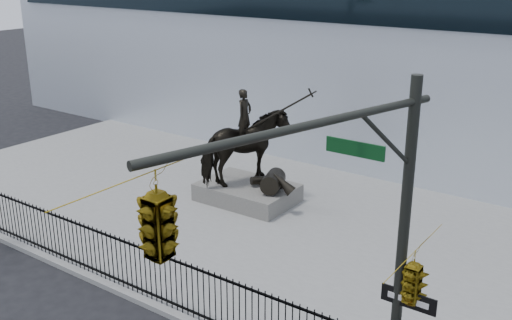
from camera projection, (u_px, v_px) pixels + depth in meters
The scene contains 6 objects.
plaza at pixel (275, 226), 20.11m from camera, with size 30.00×12.00×0.15m, color gray.
building at pixel (426, 48), 28.70m from camera, with size 44.00×14.00×9.00m, color silver.
picket_fence at pixel (151, 274), 15.41m from camera, with size 22.10×0.10×1.50m.
statue_plinth at pixel (247, 192), 21.92m from camera, with size 3.40×2.34×0.64m, color #595651.
equestrian_statue at pixel (249, 150), 21.35m from camera, with size 4.36×2.72×3.69m.
traffic_signal_right at pixel (305, 253), 8.08m from camera, with size 2.17×6.86×7.00m.
Camera 1 is at (10.14, -8.28, 8.63)m, focal length 42.00 mm.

